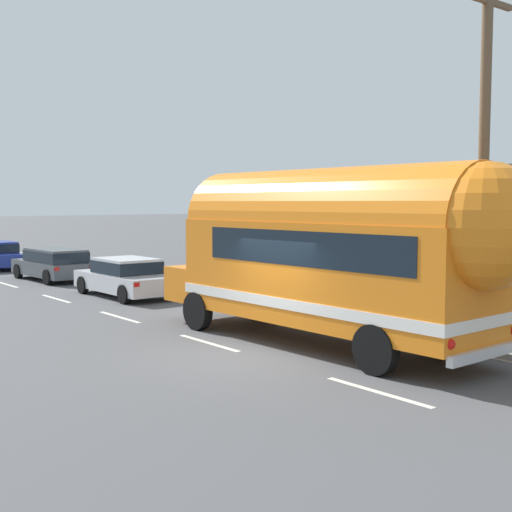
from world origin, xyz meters
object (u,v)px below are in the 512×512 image
at_px(car_lead, 126,276).
at_px(utility_pole, 484,153).
at_px(painted_bus, 340,248).
at_px(car_second, 53,262).

bearing_deg(car_lead, utility_pole, -80.34).
bearing_deg(painted_bus, car_lead, 88.99).
bearing_deg(car_second, utility_pole, -83.04).
height_order(car_lead, car_second, same).
xyz_separation_m(utility_pole, painted_bus, (-2.37, 2.07, -2.12)).
xyz_separation_m(utility_pole, car_lead, (-2.18, 12.80, -3.68)).
height_order(painted_bus, car_lead, painted_bus).
bearing_deg(car_lead, car_second, 91.36).
distance_m(utility_pole, car_lead, 13.49).
distance_m(utility_pole, painted_bus, 3.79).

